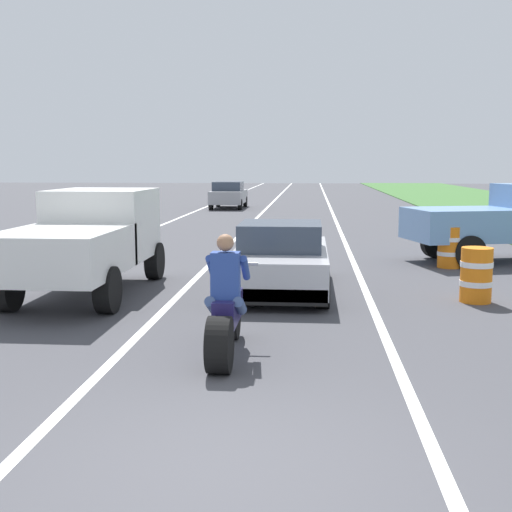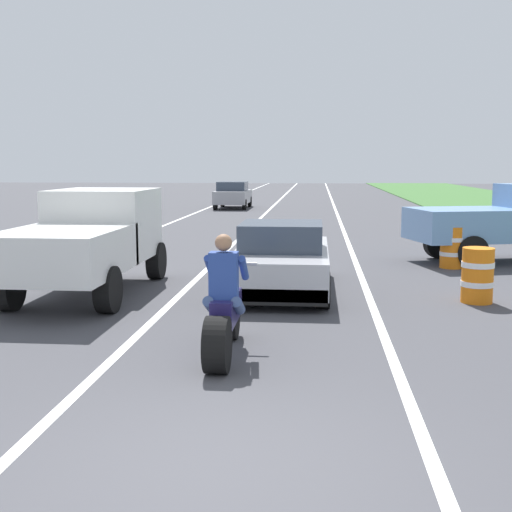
% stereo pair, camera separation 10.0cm
% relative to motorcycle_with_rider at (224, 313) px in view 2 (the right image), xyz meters
% --- Properties ---
extents(ground_plane, '(160.00, 160.00, 0.00)m').
position_rel_motorcycle_with_rider_xyz_m(ground_plane, '(0.37, -3.21, -0.59)').
color(ground_plane, '#424247').
extents(lane_stripe_left_solid, '(0.14, 120.00, 0.01)m').
position_rel_motorcycle_with_rider_xyz_m(lane_stripe_left_solid, '(-5.03, 16.79, -0.59)').
color(lane_stripe_left_solid, white).
rests_on(lane_stripe_left_solid, ground).
extents(lane_stripe_right_solid, '(0.14, 120.00, 0.01)m').
position_rel_motorcycle_with_rider_xyz_m(lane_stripe_right_solid, '(2.17, 16.79, -0.59)').
color(lane_stripe_right_solid, white).
rests_on(lane_stripe_right_solid, ground).
extents(lane_stripe_centre_dashed, '(0.14, 120.00, 0.01)m').
position_rel_motorcycle_with_rider_xyz_m(lane_stripe_centre_dashed, '(-1.43, 16.79, -0.59)').
color(lane_stripe_centre_dashed, white).
rests_on(lane_stripe_centre_dashed, ground).
extents(motorcycle_with_rider, '(0.70, 2.21, 1.62)m').
position_rel_motorcycle_with_rider_xyz_m(motorcycle_with_rider, '(0.00, 0.00, 0.00)').
color(motorcycle_with_rider, black).
rests_on(motorcycle_with_rider, ground).
extents(sports_car_silver, '(1.84, 4.30, 1.37)m').
position_rel_motorcycle_with_rider_xyz_m(sports_car_silver, '(0.49, 4.62, 0.04)').
color(sports_car_silver, '#B7B7BC').
rests_on(sports_car_silver, ground).
extents(pickup_truck_left_lane_white, '(2.02, 4.80, 1.98)m').
position_rel_motorcycle_with_rider_xyz_m(pickup_truck_left_lane_white, '(-3.18, 4.02, 0.51)').
color(pickup_truck_left_lane_white, silver).
rests_on(pickup_truck_left_lane_white, ground).
extents(construction_barrel_nearest, '(0.58, 0.58, 1.00)m').
position_rel_motorcycle_with_rider_xyz_m(construction_barrel_nearest, '(4.08, 3.85, -0.09)').
color(construction_barrel_nearest, orange).
rests_on(construction_barrel_nearest, ground).
extents(construction_barrel_mid, '(0.58, 0.58, 1.00)m').
position_rel_motorcycle_with_rider_xyz_m(construction_barrel_mid, '(4.43, 7.91, -0.09)').
color(construction_barrel_mid, orange).
rests_on(construction_barrel_mid, ground).
extents(distant_car_far_ahead, '(1.80, 4.00, 1.50)m').
position_rel_motorcycle_with_rider_xyz_m(distant_car_far_ahead, '(-3.57, 28.68, 0.18)').
color(distant_car_far_ahead, '#99999E').
rests_on(distant_car_far_ahead, ground).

